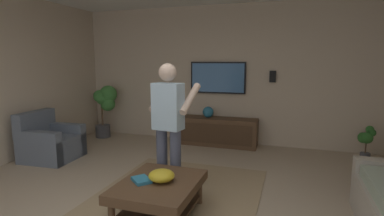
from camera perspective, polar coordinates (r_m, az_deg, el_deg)
wall_back_tv at (r=6.23m, az=5.83°, el=6.24°), size 0.10×6.28×2.78m
area_rug at (r=3.64m, az=-4.77°, el=-18.26°), size 3.05×1.98×0.01m
armchair at (r=5.73m, az=-25.27°, el=-6.03°), size 0.85×0.86×0.82m
coffee_table at (r=3.35m, az=-6.22°, el=-15.29°), size 1.00×0.80×0.40m
media_console at (r=6.08m, az=4.24°, el=-4.42°), size 0.45×1.70×0.55m
tv at (r=6.16m, az=4.91°, el=5.74°), size 0.05×1.13×0.64m
person_standing at (r=3.78m, az=-4.40°, el=-2.32°), size 0.58×0.59×1.64m
potted_plant_tall at (r=6.84m, az=-16.08°, el=0.73°), size 0.44×0.50×1.15m
potted_plant_short at (r=5.84m, az=30.07°, el=-5.17°), size 0.27×0.28×0.60m
bowl at (r=3.29m, az=-5.79°, el=-12.63°), size 0.28×0.28×0.13m
remote_white at (r=3.51m, az=-6.12°, el=-12.07°), size 0.15×0.05×0.02m
remote_black at (r=3.53m, az=-5.56°, el=-11.96°), size 0.16×0.08×0.02m
book at (r=3.32m, az=-9.56°, el=-13.29°), size 0.26×0.27×0.04m
vase_round at (r=6.04m, az=3.07°, el=-0.76°), size 0.22×0.22×0.22m
wall_speaker_left at (r=6.01m, az=15.04°, el=5.78°), size 0.06×0.12×0.22m
wall_speaker_right at (r=6.49m, az=-4.08°, el=6.67°), size 0.06×0.12×0.22m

